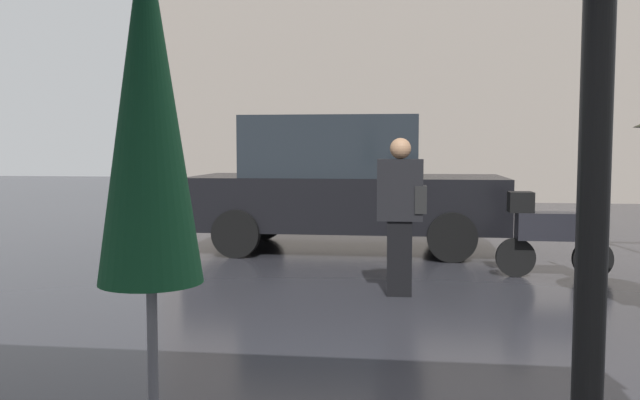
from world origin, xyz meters
TOP-DOWN VIEW (x-y plane):
  - folded_patio_umbrella_near at (-1.69, -0.72)m, footprint 0.36×0.36m
  - pedestrian_with_bag at (-0.88, 4.08)m, footprint 0.50×0.24m
  - parked_scooter at (0.86, 5.27)m, footprint 1.34×0.32m
  - parked_car_left at (-1.77, 7.14)m, footprint 4.54×2.04m

SIDE VIEW (x-z plane):
  - parked_scooter at x=0.86m, z-range -0.06..1.17m
  - pedestrian_with_bag at x=-0.88m, z-range 0.11..1.74m
  - parked_car_left at x=-1.77m, z-range 0.01..1.99m
  - folded_patio_umbrella_near at x=-1.69m, z-range 0.46..2.77m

